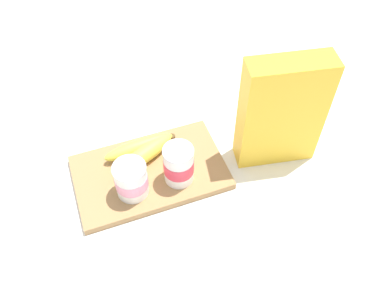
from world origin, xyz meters
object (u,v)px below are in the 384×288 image
(cutting_board, at_px, (150,172))
(cereal_box, at_px, (281,113))
(yogurt_cup_back, at_px, (131,180))
(banana_bunch, at_px, (143,150))
(yogurt_cup_front, at_px, (179,165))

(cutting_board, distance_m, cereal_box, 0.32)
(cereal_box, bearing_deg, yogurt_cup_back, -169.18)
(cutting_board, relative_size, banana_bunch, 1.92)
(cutting_board, height_order, yogurt_cup_back, yogurt_cup_back)
(yogurt_cup_back, bearing_deg, banana_bunch, -118.96)
(cereal_box, xyz_separation_m, yogurt_cup_front, (0.24, 0.00, -0.07))
(cutting_board, height_order, yogurt_cup_front, yogurt_cup_front)
(yogurt_cup_back, bearing_deg, cutting_board, -139.63)
(yogurt_cup_back, height_order, banana_bunch, yogurt_cup_back)
(cereal_box, bearing_deg, yogurt_cup_front, -168.88)
(yogurt_cup_front, bearing_deg, banana_bunch, -56.94)
(yogurt_cup_back, relative_size, banana_bunch, 0.48)
(cereal_box, xyz_separation_m, yogurt_cup_back, (0.34, 0.00, -0.08))
(cutting_board, distance_m, yogurt_cup_front, 0.09)
(yogurt_cup_back, bearing_deg, cereal_box, -179.57)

